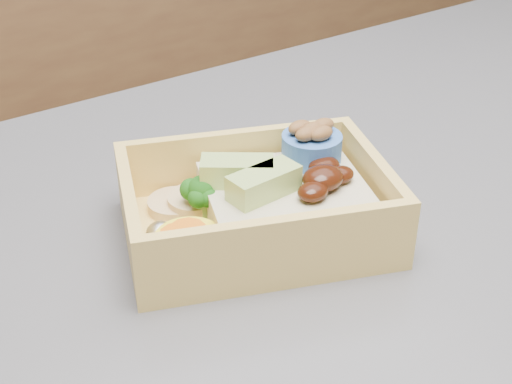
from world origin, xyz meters
TOP-DOWN VIEW (x-y plane):
  - bento_box at (0.00, 0.04)m, footprint 0.21×0.18m

SIDE VIEW (x-z plane):
  - bento_box at x=0.00m, z-range 0.91..0.97m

